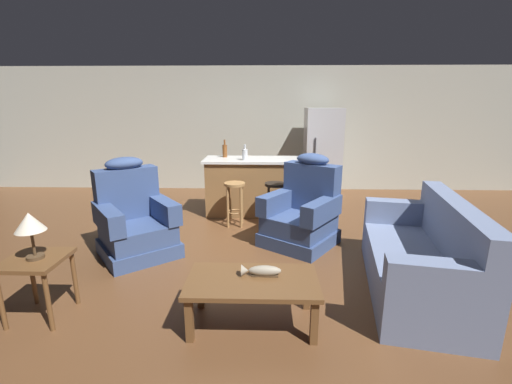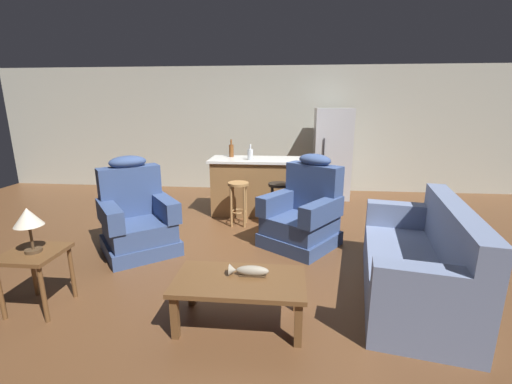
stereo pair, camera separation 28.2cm
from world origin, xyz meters
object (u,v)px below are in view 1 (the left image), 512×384
(recliner_near_lamp, at_px, (135,221))
(kitchen_island, at_px, (258,186))
(couch, at_px, (422,259))
(refrigerator, at_px, (322,153))
(bar_stool_left, at_px, (235,196))
(bar_stool_right, at_px, (275,196))
(bottle_short_amber, at_px, (245,154))
(recliner_near_island, at_px, (303,213))
(table_lamp, at_px, (30,224))
(fish_figurine, at_px, (261,271))
(coffee_table, at_px, (253,285))
(end_table, at_px, (36,268))
(bottle_tall_green, at_px, (225,151))

(recliner_near_lamp, xyz_separation_m, kitchen_island, (1.50, 1.68, 0.06))
(couch, height_order, refrigerator, refrigerator)
(bar_stool_left, bearing_deg, bar_stool_right, 0.00)
(kitchen_island, height_order, bar_stool_left, kitchen_island)
(bottle_short_amber, bearing_deg, recliner_near_island, -53.44)
(kitchen_island, relative_size, bar_stool_right, 2.65)
(recliner_near_lamp, xyz_separation_m, table_lamp, (-0.33, -1.36, 0.45))
(kitchen_island, distance_m, bar_stool_right, 0.69)
(couch, xyz_separation_m, kitchen_island, (-1.69, 2.48, 0.14))
(recliner_near_island, bearing_deg, kitchen_island, -118.18)
(couch, xyz_separation_m, refrigerator, (-0.43, 3.68, 0.54))
(table_lamp, bearing_deg, bottle_short_amber, 60.60)
(bar_stool_left, height_order, bottle_short_amber, bottle_short_amber)
(kitchen_island, bearing_deg, fish_figurine, -88.24)
(couch, bearing_deg, refrigerator, -72.39)
(recliner_near_island, height_order, bar_stool_left, recliner_near_island)
(coffee_table, height_order, bottle_short_amber, bottle_short_amber)
(bar_stool_left, bearing_deg, end_table, -122.15)
(fish_figurine, bearing_deg, end_table, -179.76)
(recliner_near_lamp, height_order, kitchen_island, recliner_near_lamp)
(coffee_table, bearing_deg, recliner_near_lamp, 137.21)
(couch, distance_m, recliner_near_island, 1.60)
(kitchen_island, xyz_separation_m, bar_stool_left, (-0.34, -0.63, -0.01))
(couch, relative_size, end_table, 3.62)
(fish_figurine, distance_m, bar_stool_right, 2.40)
(recliner_near_island, bearing_deg, coffee_table, 17.16)
(end_table, distance_m, refrigerator, 5.26)
(end_table, xyz_separation_m, bar_stool_right, (2.12, 2.40, 0.01))
(end_table, xyz_separation_m, bottle_short_amber, (1.64, 2.87, 0.59))
(recliner_near_lamp, relative_size, end_table, 2.14)
(bar_stool_right, xyz_separation_m, bottle_tall_green, (-0.85, 0.79, 0.59))
(bar_stool_right, relative_size, bottle_tall_green, 2.28)
(bar_stool_left, relative_size, bar_stool_right, 1.00)
(couch, distance_m, bottle_short_amber, 3.09)
(end_table, bearing_deg, bottle_tall_green, 68.20)
(refrigerator, distance_m, bottle_short_amber, 2.01)
(fish_figurine, height_order, recliner_near_lamp, recliner_near_lamp)
(coffee_table, distance_m, bar_stool_right, 2.47)
(fish_figurine, bearing_deg, refrigerator, 74.52)
(coffee_table, relative_size, bar_stool_left, 1.62)
(couch, bearing_deg, end_table, 19.59)
(bar_stool_left, bearing_deg, bottle_short_amber, 74.54)
(fish_figurine, distance_m, bar_stool_left, 2.43)
(table_lamp, relative_size, bottle_short_amber, 1.61)
(recliner_near_island, xyz_separation_m, bottle_short_amber, (-0.84, 1.13, 0.62))
(coffee_table, xyz_separation_m, end_table, (-1.87, 0.06, 0.10))
(coffee_table, distance_m, bottle_tall_green, 3.37)
(coffee_table, xyz_separation_m, couch, (1.67, 0.60, -0.02))
(kitchen_island, distance_m, bottle_tall_green, 0.83)
(kitchen_island, bearing_deg, recliner_near_island, -63.94)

